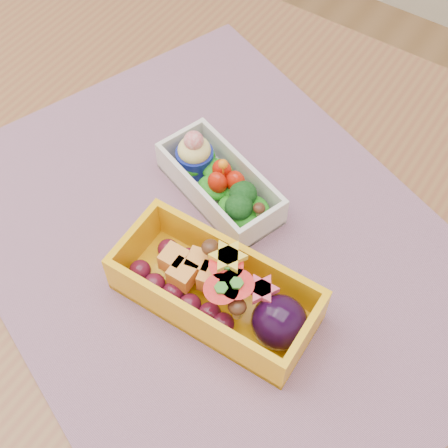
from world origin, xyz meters
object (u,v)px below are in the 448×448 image
Objects in this scene: bento_white at (219,182)px; bento_yellow at (219,291)px; placemat at (215,245)px; table at (233,317)px.

bento_white is 0.13m from bento_yellow.
bento_white reaches higher than placemat.
table is 7.62× the size of bento_white.
table is 0.16m from bento_white.
table is at bearing -25.54° from placemat.
placemat is (-0.03, 0.02, 0.10)m from table.
placemat is 3.51× the size of bento_white.
bento_white is (-0.07, 0.07, 0.12)m from table.
bento_white is (-0.03, 0.06, 0.02)m from placemat.
bento_yellow reaches higher than table.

